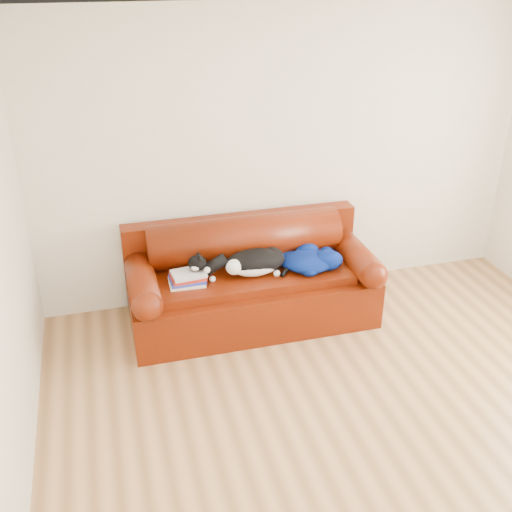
# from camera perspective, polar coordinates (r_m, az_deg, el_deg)

# --- Properties ---
(ground) EXTENTS (4.50, 4.50, 0.00)m
(ground) POSITION_cam_1_polar(r_m,az_deg,el_deg) (4.40, 10.88, -15.27)
(ground) COLOR brown
(ground) RESTS_ON ground
(room_shell) EXTENTS (4.52, 4.02, 2.61)m
(room_shell) POSITION_cam_1_polar(r_m,az_deg,el_deg) (3.60, 14.85, 5.54)
(room_shell) COLOR beige
(room_shell) RESTS_ON ground
(sofa_base) EXTENTS (2.10, 0.90, 0.50)m
(sofa_base) POSITION_cam_1_polar(r_m,az_deg,el_deg) (5.25, -0.42, -3.81)
(sofa_base) COLOR #3C0A02
(sofa_base) RESTS_ON ground
(sofa_back) EXTENTS (2.10, 1.01, 0.88)m
(sofa_back) POSITION_cam_1_polar(r_m,az_deg,el_deg) (5.31, -1.10, 0.30)
(sofa_back) COLOR #3C0A02
(sofa_back) RESTS_ON ground
(book_stack) EXTENTS (0.30, 0.23, 0.10)m
(book_stack) POSITION_cam_1_polar(r_m,az_deg,el_deg) (4.92, -6.53, -2.11)
(book_stack) COLOR beige
(book_stack) RESTS_ON sofa_base
(cat) EXTENTS (0.75, 0.34, 0.27)m
(cat) POSITION_cam_1_polar(r_m,az_deg,el_deg) (5.01, -0.12, -0.65)
(cat) COLOR black
(cat) RESTS_ON sofa_base
(blanket) EXTENTS (0.54, 0.43, 0.16)m
(blanket) POSITION_cam_1_polar(r_m,az_deg,el_deg) (5.15, 5.15, -0.34)
(blanket) COLOR #020845
(blanket) RESTS_ON sofa_base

